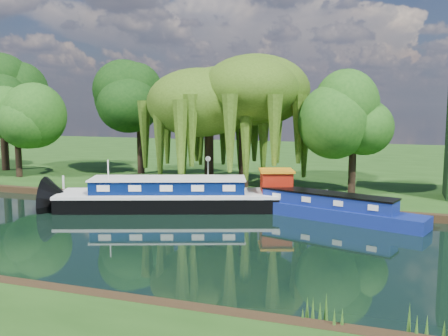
% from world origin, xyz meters
% --- Properties ---
extents(ground, '(120.00, 120.00, 0.00)m').
position_xyz_m(ground, '(0.00, 0.00, 0.00)').
color(ground, black).
extents(far_bank, '(120.00, 52.00, 0.45)m').
position_xyz_m(far_bank, '(0.00, 34.00, 0.23)').
color(far_bank, '#1A3C10').
rests_on(far_bank, ground).
extents(dutch_barge, '(15.74, 8.50, 3.27)m').
position_xyz_m(dutch_barge, '(0.26, 6.85, 0.81)').
color(dutch_barge, black).
rests_on(dutch_barge, ground).
extents(narrowboat, '(11.35, 5.16, 1.65)m').
position_xyz_m(narrowboat, '(9.20, 7.07, 0.59)').
color(narrowboat, navy).
rests_on(narrowboat, ground).
extents(willow_left, '(7.04, 7.04, 8.44)m').
position_xyz_m(willow_left, '(-0.55, 13.46, 6.58)').
color(willow_left, black).
rests_on(willow_left, far_bank).
extents(willow_right, '(7.33, 7.33, 8.93)m').
position_xyz_m(willow_right, '(2.20, 13.46, 6.96)').
color(willow_right, black).
rests_on(willow_right, far_bank).
extents(tree_far_left, '(4.75, 4.75, 7.65)m').
position_xyz_m(tree_far_left, '(-17.47, 12.39, 5.69)').
color(tree_far_left, black).
rests_on(tree_far_left, far_bank).
extents(tree_far_back, '(5.79, 5.79, 9.74)m').
position_xyz_m(tree_far_back, '(-21.77, 15.51, 7.23)').
color(tree_far_back, black).
rests_on(tree_far_back, far_bank).
extents(tree_far_mid, '(5.59, 5.59, 9.15)m').
position_xyz_m(tree_far_mid, '(-8.70, 17.75, 6.76)').
color(tree_far_mid, black).
rests_on(tree_far_mid, far_bank).
extents(tree_far_right, '(4.45, 4.45, 7.28)m').
position_xyz_m(tree_far_right, '(10.06, 13.24, 5.47)').
color(tree_far_right, black).
rests_on(tree_far_right, far_bank).
extents(lamppost, '(0.36, 0.36, 2.56)m').
position_xyz_m(lamppost, '(0.50, 10.50, 2.42)').
color(lamppost, silver).
rests_on(lamppost, far_bank).
extents(mooring_posts, '(19.16, 0.16, 1.00)m').
position_xyz_m(mooring_posts, '(-0.50, 8.40, 0.95)').
color(mooring_posts, silver).
rests_on(mooring_posts, far_bank).
extents(reeds_near, '(33.70, 1.50, 1.10)m').
position_xyz_m(reeds_near, '(6.87, -7.57, 0.55)').
color(reeds_near, '#255216').
rests_on(reeds_near, ground).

